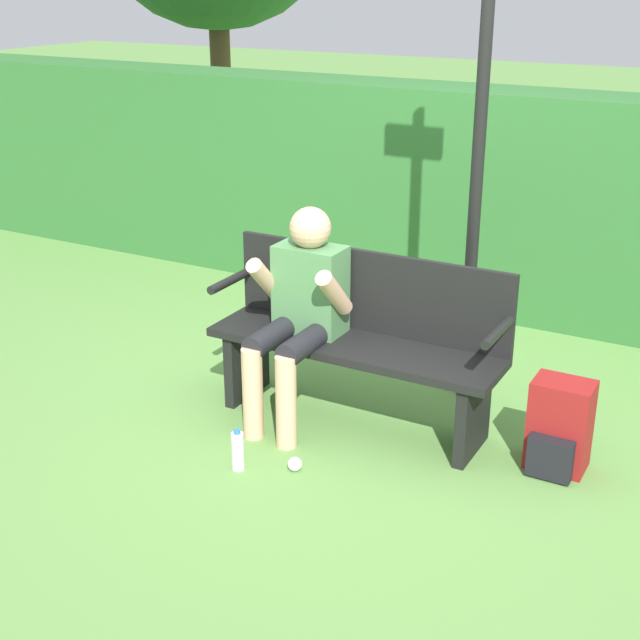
% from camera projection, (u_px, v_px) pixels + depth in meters
% --- Properties ---
extents(ground_plane, '(40.00, 40.00, 0.00)m').
position_uv_depth(ground_plane, '(352.00, 422.00, 4.95)').
color(ground_plane, '#5B8942').
extents(hedge_back, '(12.00, 0.58, 1.57)m').
position_uv_depth(hedge_back, '(488.00, 201.00, 6.38)').
color(hedge_back, '#2D662D').
rests_on(hedge_back, ground).
extents(park_bench, '(1.62, 0.43, 0.93)m').
position_uv_depth(park_bench, '(359.00, 338.00, 4.82)').
color(park_bench, black).
rests_on(park_bench, ground).
extents(person_seated, '(0.51, 0.61, 1.18)m').
position_uv_depth(person_seated, '(300.00, 305.00, 4.77)').
color(person_seated, '#4C7F4C').
rests_on(person_seated, ground).
extents(backpack, '(0.29, 0.28, 0.47)m').
position_uv_depth(backpack, '(559.00, 428.00, 4.42)').
color(backpack, maroon).
rests_on(backpack, ground).
extents(water_bottle, '(0.06, 0.06, 0.22)m').
position_uv_depth(water_bottle, '(238.00, 451.00, 4.45)').
color(water_bottle, white).
rests_on(water_bottle, ground).
extents(signpost, '(0.43, 0.09, 2.83)m').
position_uv_depth(signpost, '(480.00, 125.00, 4.69)').
color(signpost, black).
rests_on(signpost, ground).
extents(litter_crumple, '(0.07, 0.07, 0.07)m').
position_uv_depth(litter_crumple, '(295.00, 464.00, 4.46)').
color(litter_crumple, silver).
rests_on(litter_crumple, ground).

